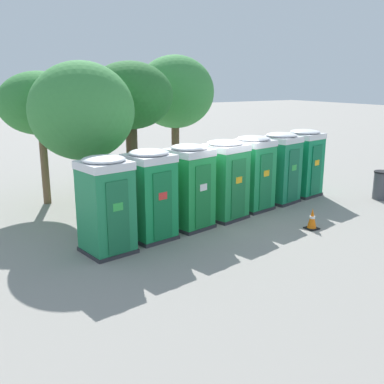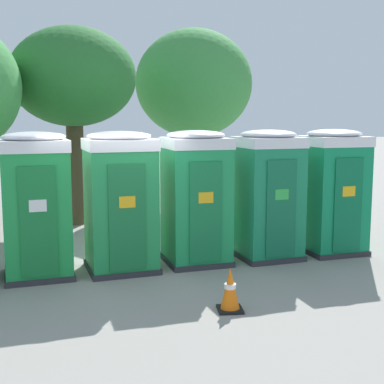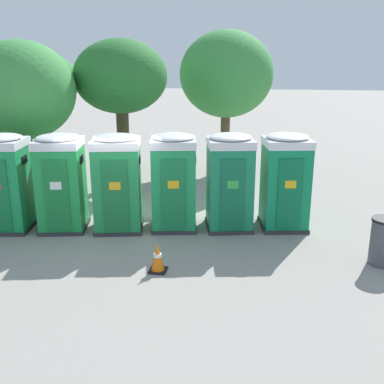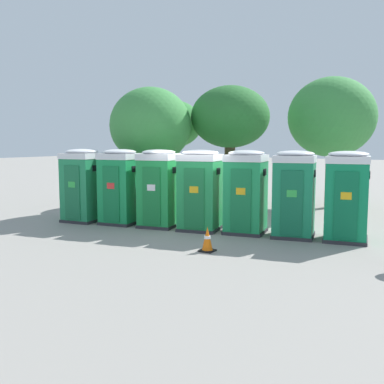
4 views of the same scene
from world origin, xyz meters
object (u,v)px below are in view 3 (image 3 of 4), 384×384
at_px(portapotty_6, 285,181).
at_px(portapotty_5, 230,181).
at_px(portapotty_3, 117,182).
at_px(portapotty_1, 5,182).
at_px(street_tree_2, 39,82).
at_px(street_tree_3, 23,91).
at_px(portapotty_2, 61,182).
at_px(street_tree_0, 121,78).
at_px(traffic_cone, 158,258).
at_px(portapotty_4, 174,181).
at_px(trash_can, 384,241).
at_px(street_tree_1, 226,75).

bearing_deg(portapotty_6, portapotty_5, -168.97).
bearing_deg(portapotty_3, portapotty_1, -170.38).
relative_size(street_tree_2, street_tree_3, 0.94).
distance_m(portapotty_1, portapotty_6, 7.30).
bearing_deg(portapotty_1, portapotty_2, 10.36).
relative_size(street_tree_0, traffic_cone, 7.87).
relative_size(portapotty_5, street_tree_2, 0.55).
relative_size(portapotty_4, street_tree_2, 0.55).
distance_m(portapotty_6, street_tree_2, 9.86).
distance_m(portapotty_3, street_tree_2, 6.92).
distance_m(street_tree_0, trash_can, 9.95).
distance_m(portapotty_2, portapotty_4, 2.92).
xyz_separation_m(portapotty_2, portapotty_6, (5.74, 1.09, -0.00)).
distance_m(portapotty_5, street_tree_0, 6.12).
bearing_deg(portapotty_5, portapotty_3, -168.47).
relative_size(portapotty_3, street_tree_0, 0.50).
xyz_separation_m(portapotty_1, portapotty_3, (2.88, 0.49, -0.00)).
relative_size(portapotty_2, street_tree_3, 0.51).
distance_m(portapotty_2, trash_can, 7.93).
bearing_deg(trash_can, portapotty_6, 136.85).
xyz_separation_m(portapotty_4, street_tree_3, (-5.18, 2.02, 2.13)).
distance_m(portapotty_6, traffic_cone, 4.25).
height_order(portapotty_2, portapotty_3, same).
bearing_deg(street_tree_3, portapotty_2, -48.29).
distance_m(portapotty_4, portapotty_5, 1.46).
xyz_separation_m(portapotty_6, street_tree_0, (-5.54, 3.53, 2.45)).
xyz_separation_m(street_tree_0, traffic_cone, (2.86, -6.68, -3.43)).
height_order(trash_can, traffic_cone, trash_can).
bearing_deg(portapotty_2, portapotty_6, 10.75).
bearing_deg(street_tree_0, portapotty_6, -32.47).
height_order(portapotty_6, traffic_cone, portapotty_6).
bearing_deg(street_tree_1, portapotty_5, -83.38).
bearing_deg(traffic_cone, portapotty_6, 49.58).
bearing_deg(portapotty_1, traffic_cone, -21.80).
relative_size(portapotty_1, street_tree_0, 0.50).
xyz_separation_m(portapotty_3, street_tree_1, (2.12, 7.01, 2.50)).
xyz_separation_m(street_tree_1, street_tree_3, (-5.87, -4.64, -0.37)).
bearing_deg(portapotty_4, portapotty_5, 9.07).
relative_size(street_tree_1, traffic_cone, 8.51).
bearing_deg(portapotty_3, traffic_cone, -54.80).
bearing_deg(portapotty_4, street_tree_3, 158.71).
bearing_deg(portapotty_4, portapotty_3, -166.01).
distance_m(portapotty_3, street_tree_3, 4.93).
distance_m(portapotty_3, street_tree_0, 5.18).
distance_m(portapotty_5, traffic_cone, 3.28).
distance_m(street_tree_2, street_tree_3, 2.51).
bearing_deg(portapotty_6, street_tree_2, 155.94).
bearing_deg(street_tree_2, street_tree_0, -6.81).
bearing_deg(street_tree_1, portapotty_6, -70.48).
relative_size(portapotty_2, trash_can, 2.40).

